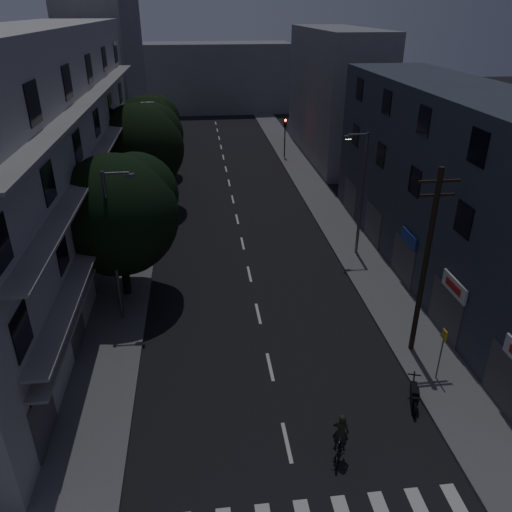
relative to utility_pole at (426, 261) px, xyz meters
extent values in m
plane|color=black|center=(-6.93, 18.09, -4.87)|extent=(160.00, 160.00, 0.00)
cube|color=#565659|center=(-14.43, 18.09, -4.79)|extent=(3.00, 90.00, 0.15)
cube|color=#565659|center=(0.57, 18.09, -4.79)|extent=(3.00, 90.00, 0.15)
cube|color=beige|center=(-6.93, -4.91, -4.86)|extent=(0.15, 2.00, 0.01)
cube|color=beige|center=(-6.93, -0.41, -4.86)|extent=(0.15, 2.00, 0.01)
cube|color=beige|center=(-6.93, 4.09, -4.86)|extent=(0.15, 2.00, 0.01)
cube|color=beige|center=(-6.93, 8.59, -4.86)|extent=(0.15, 2.00, 0.01)
cube|color=beige|center=(-6.93, 13.09, -4.86)|extent=(0.15, 2.00, 0.01)
cube|color=beige|center=(-6.93, 17.59, -4.86)|extent=(0.15, 2.00, 0.01)
cube|color=beige|center=(-6.93, 22.09, -4.86)|extent=(0.15, 2.00, 0.01)
cube|color=beige|center=(-6.93, 26.59, -4.86)|extent=(0.15, 2.00, 0.01)
cube|color=beige|center=(-6.93, 31.09, -4.86)|extent=(0.15, 2.00, 0.01)
cube|color=beige|center=(-6.93, 35.59, -4.86)|extent=(0.15, 2.00, 0.01)
cube|color=beige|center=(-6.93, 40.09, -4.86)|extent=(0.15, 2.00, 0.01)
cube|color=beige|center=(-6.93, 44.59, -4.86)|extent=(0.15, 2.00, 0.01)
cube|color=beige|center=(-6.93, 49.09, -4.86)|extent=(0.15, 2.00, 0.01)
cube|color=beige|center=(-6.93, 53.59, -4.86)|extent=(0.15, 2.00, 0.01)
cube|color=#ACABA7|center=(-18.93, 11.09, 2.13)|extent=(6.00, 36.00, 14.00)
cube|color=black|center=(-15.91, -3.91, -2.87)|extent=(0.06, 1.60, 1.60)
cube|color=black|center=(-15.91, 2.09, -2.87)|extent=(0.06, 1.60, 1.60)
cube|color=black|center=(-15.91, 8.09, -2.87)|extent=(0.06, 1.60, 1.60)
cube|color=black|center=(-15.91, 14.09, -2.87)|extent=(0.06, 1.60, 1.60)
cube|color=black|center=(-15.91, 20.09, -2.87)|extent=(0.06, 1.60, 1.60)
cube|color=black|center=(-15.91, 26.09, -2.87)|extent=(0.06, 1.60, 1.60)
cube|color=black|center=(-15.91, -3.91, 0.33)|extent=(0.06, 1.60, 1.60)
cube|color=black|center=(-15.91, 2.09, 0.33)|extent=(0.06, 1.60, 1.60)
cube|color=black|center=(-15.91, 8.09, 0.33)|extent=(0.06, 1.60, 1.60)
cube|color=black|center=(-15.91, 14.09, 0.33)|extent=(0.06, 1.60, 1.60)
cube|color=black|center=(-15.91, 20.09, 0.33)|extent=(0.06, 1.60, 1.60)
cube|color=black|center=(-15.91, 26.09, 0.33)|extent=(0.06, 1.60, 1.60)
cube|color=black|center=(-15.91, 2.09, 3.53)|extent=(0.06, 1.60, 1.60)
cube|color=black|center=(-15.91, 8.09, 3.53)|extent=(0.06, 1.60, 1.60)
cube|color=black|center=(-15.91, 14.09, 3.53)|extent=(0.06, 1.60, 1.60)
cube|color=black|center=(-15.91, 20.09, 3.53)|extent=(0.06, 1.60, 1.60)
cube|color=black|center=(-15.91, 26.09, 3.53)|extent=(0.06, 1.60, 1.60)
cube|color=black|center=(-15.91, 2.09, 6.73)|extent=(0.06, 1.60, 1.60)
cube|color=black|center=(-15.91, 8.09, 6.73)|extent=(0.06, 1.60, 1.60)
cube|color=black|center=(-15.91, 14.09, 6.73)|extent=(0.06, 1.60, 1.60)
cube|color=black|center=(-15.91, 20.09, 6.73)|extent=(0.06, 1.60, 1.60)
cube|color=black|center=(-15.91, 26.09, 6.73)|extent=(0.06, 1.60, 1.60)
cube|color=gray|center=(-15.43, 11.09, -0.87)|extent=(1.00, 32.40, 0.12)
cube|color=gray|center=(-15.43, 11.09, 2.33)|extent=(1.00, 32.40, 0.12)
cube|color=gray|center=(-15.43, 11.09, 5.53)|extent=(1.00, 32.40, 0.12)
cube|color=gray|center=(-15.53, 11.09, -1.77)|extent=(0.80, 32.40, 0.12)
cube|color=#424247|center=(-15.90, -3.91, -3.47)|extent=(0.06, 2.40, 2.40)
cube|color=#424247|center=(-15.90, 2.09, -3.47)|extent=(0.06, 2.40, 2.40)
cube|color=#424247|center=(-15.90, 8.09, -3.47)|extent=(0.06, 2.40, 2.40)
cube|color=#424247|center=(-15.90, 14.09, -3.47)|extent=(0.06, 2.40, 2.40)
cube|color=#424247|center=(-15.90, 20.09, -3.47)|extent=(0.06, 2.40, 2.40)
cube|color=#424247|center=(-15.90, 26.09, -3.47)|extent=(0.06, 2.40, 2.40)
cube|color=#2D333E|center=(5.07, 7.09, 0.63)|extent=(6.00, 28.00, 11.00)
cube|color=black|center=(2.05, 1.09, 1.43)|extent=(0.06, 1.40, 1.50)
cube|color=black|center=(2.05, 6.59, 1.43)|extent=(0.06, 1.40, 1.50)
cube|color=black|center=(2.05, 12.09, 1.43)|extent=(0.06, 1.40, 1.50)
cube|color=black|center=(2.05, 17.59, 1.43)|extent=(0.06, 1.40, 1.50)
cube|color=black|center=(2.05, 1.09, 4.73)|extent=(0.06, 1.40, 1.50)
cube|color=black|center=(2.05, 6.59, 4.73)|extent=(0.06, 1.40, 1.50)
cube|color=black|center=(2.05, 12.09, 4.73)|extent=(0.06, 1.40, 1.50)
cube|color=black|center=(2.05, 17.59, 4.73)|extent=(0.06, 1.40, 1.50)
cube|color=#424247|center=(2.04, -4.41, -3.47)|extent=(0.06, 3.00, 2.60)
cube|color=#424247|center=(2.04, 1.09, -3.47)|extent=(0.06, 3.00, 2.60)
cube|color=#424247|center=(2.04, 6.59, -3.47)|extent=(0.06, 3.00, 2.60)
cube|color=#424247|center=(2.04, 12.09, -3.47)|extent=(0.06, 3.00, 2.60)
cube|color=#424247|center=(2.04, 17.59, -3.47)|extent=(0.06, 3.00, 2.60)
cube|color=silver|center=(1.97, 0.59, -1.77)|extent=(0.12, 2.20, 0.80)
cube|color=#B21414|center=(1.89, 0.59, -1.77)|extent=(0.02, 1.40, 0.36)
cube|color=navy|center=(1.97, 6.09, -1.77)|extent=(0.12, 2.00, 0.70)
cube|color=slate|center=(-18.93, 41.09, 3.13)|extent=(6.00, 20.00, 16.00)
cube|color=slate|center=(5.07, 35.09, 1.63)|extent=(6.00, 20.00, 13.00)
cube|color=slate|center=(-6.93, 63.09, 0.13)|extent=(24.00, 8.00, 10.00)
cylinder|color=black|center=(-14.16, 6.92, -2.53)|extent=(0.44, 0.44, 4.37)
sphere|color=black|center=(-14.16, 6.92, 0.09)|extent=(6.56, 6.56, 6.56)
sphere|color=black|center=(-13.17, 7.74, 0.92)|extent=(4.59, 4.59, 4.59)
sphere|color=black|center=(-14.98, 6.26, 0.59)|extent=(4.27, 4.27, 4.27)
cylinder|color=black|center=(-14.15, 20.46, -2.46)|extent=(0.44, 0.44, 4.51)
sphere|color=black|center=(-14.15, 20.46, 0.24)|extent=(6.79, 6.79, 6.79)
sphere|color=black|center=(-13.13, 21.31, 1.09)|extent=(4.75, 4.75, 4.75)
sphere|color=black|center=(-15.00, 19.78, 0.75)|extent=(4.41, 4.41, 4.41)
cylinder|color=black|center=(-14.26, 29.51, -2.68)|extent=(0.44, 0.44, 4.08)
sphere|color=black|center=(-14.26, 29.51, -0.23)|extent=(6.09, 6.09, 6.09)
sphere|color=black|center=(-13.35, 30.27, 0.53)|extent=(4.26, 4.26, 4.26)
sphere|color=black|center=(-15.02, 28.90, 0.22)|extent=(3.96, 3.96, 3.96)
cylinder|color=black|center=(-0.32, 34.40, -3.12)|extent=(0.12, 0.12, 3.20)
cube|color=black|center=(-0.32, 34.40, -1.07)|extent=(0.28, 0.22, 0.90)
sphere|color=#FF0C05|center=(-0.32, 34.25, -0.74)|extent=(0.22, 0.22, 0.22)
sphere|color=#3F330C|center=(-0.32, 34.25, -1.04)|extent=(0.22, 0.22, 0.22)
sphere|color=black|center=(-0.32, 34.25, -1.34)|extent=(0.22, 0.22, 0.22)
cylinder|color=black|center=(-13.22, 32.35, -3.12)|extent=(0.12, 0.12, 3.20)
cube|color=black|center=(-13.22, 32.35, -1.07)|extent=(0.28, 0.22, 0.90)
sphere|color=black|center=(-13.22, 32.20, -0.74)|extent=(0.22, 0.22, 0.22)
sphere|color=#3F330C|center=(-13.22, 32.20, -1.04)|extent=(0.22, 0.22, 0.22)
sphere|color=#0CFF26|center=(-13.22, 32.20, -1.34)|extent=(0.22, 0.22, 0.22)
cylinder|color=#515358|center=(-14.15, 4.35, -0.72)|extent=(0.18, 0.18, 8.00)
cylinder|color=#515358|center=(-13.55, 4.35, 3.18)|extent=(1.20, 0.10, 0.10)
cube|color=#515358|center=(-12.95, 4.35, 3.03)|extent=(0.45, 0.25, 0.18)
cube|color=#4C4C4C|center=(-12.95, 4.35, 2.93)|extent=(0.35, 0.18, 0.04)
cylinder|color=#56595D|center=(0.48, 10.53, -0.72)|extent=(0.18, 0.18, 8.00)
cylinder|color=#56595D|center=(-0.12, 10.53, 3.18)|extent=(1.20, 0.10, 0.10)
cube|color=#56595D|center=(-0.72, 10.53, 3.03)|extent=(0.45, 0.25, 0.18)
cube|color=#FFD88C|center=(-0.72, 10.53, 2.93)|extent=(0.35, 0.18, 0.04)
cylinder|color=slate|center=(-14.14, 23.21, -0.72)|extent=(0.18, 0.18, 8.00)
cylinder|color=slate|center=(-13.54, 23.21, 3.18)|extent=(1.20, 0.10, 0.10)
cube|color=slate|center=(-12.94, 23.21, 3.03)|extent=(0.45, 0.25, 0.18)
cube|color=#4C4C4C|center=(-12.94, 23.21, 2.93)|extent=(0.35, 0.18, 0.04)
cylinder|color=black|center=(0.00, 0.00, -0.22)|extent=(0.24, 0.24, 9.00)
cube|color=black|center=(0.00, 0.00, 3.68)|extent=(1.80, 0.10, 0.10)
cube|color=black|center=(0.00, 0.00, 3.08)|extent=(1.50, 0.10, 0.10)
cylinder|color=#595B60|center=(0.26, -2.18, -3.47)|extent=(0.06, 0.06, 2.50)
cube|color=yellow|center=(0.26, -2.18, -2.42)|extent=(0.05, 0.35, 0.45)
torus|color=black|center=(-1.54, -4.08, -4.57)|extent=(0.32, 0.70, 0.70)
torus|color=black|center=(-1.18, -2.95, -4.57)|extent=(0.32, 0.70, 0.70)
cube|color=black|center=(-1.36, -3.51, -4.25)|extent=(0.57, 1.11, 0.35)
cube|color=black|center=(-1.40, -3.65, -4.00)|extent=(0.42, 0.52, 0.10)
cylinder|color=black|center=(-1.19, -2.99, -4.12)|extent=(0.19, 0.43, 0.83)
cube|color=black|center=(-1.16, -2.90, -3.83)|extent=(0.53, 0.21, 0.04)
imported|color=black|center=(-5.16, -5.78, -4.44)|extent=(1.13, 1.72, 0.85)
imported|color=black|center=(-5.16, -5.78, -3.62)|extent=(0.70, 0.59, 1.63)
camera|label=1|loc=(-9.75, -18.50, 10.07)|focal=35.00mm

